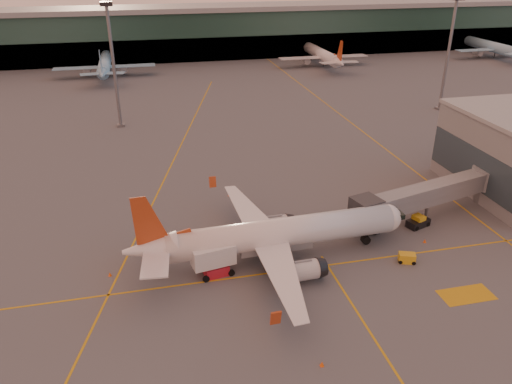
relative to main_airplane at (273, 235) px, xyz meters
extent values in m
plane|color=#4C4F54|center=(1.12, -7.82, -3.43)|extent=(600.00, 600.00, 0.00)
cube|color=#C99312|center=(1.12, -2.82, -3.42)|extent=(80.00, 0.25, 0.01)
cube|color=#C99312|center=(-8.88, 37.18, -3.42)|extent=(31.30, 115.98, 0.01)
cube|color=#C99312|center=(31.12, 62.18, -3.42)|extent=(0.25, 160.00, 0.01)
cube|color=#C99312|center=(6.12, -15.82, -3.42)|extent=(0.25, 30.00, 0.01)
cube|color=#C99312|center=(19.12, -11.82, -3.42)|extent=(6.00, 3.00, 0.01)
cube|color=#19382D|center=(1.12, 134.18, 4.57)|extent=(400.00, 18.00, 16.00)
cube|color=gray|center=(1.12, 134.18, 13.37)|extent=(400.00, 20.00, 1.60)
cube|color=black|center=(1.12, 125.68, 0.57)|extent=(400.00, 1.00, 8.00)
cube|color=#2D3D47|center=(34.17, 10.18, 1.57)|extent=(0.30, 21.60, 6.00)
cylinder|color=slate|center=(-18.88, 58.18, 9.07)|extent=(0.70, 0.70, 25.00)
cube|color=black|center=(-18.88, 58.18, 21.77)|extent=(2.40, 2.40, 0.80)
cube|color=slate|center=(-18.88, 58.18, -3.18)|extent=(1.60, 1.60, 0.50)
cylinder|color=slate|center=(56.12, 54.18, 9.07)|extent=(0.70, 0.70, 25.00)
cube|color=slate|center=(56.12, 54.18, -3.18)|extent=(1.60, 1.60, 0.50)
cylinder|color=white|center=(1.20, 0.04, 0.19)|extent=(28.30, 4.64, 3.62)
sphere|color=white|center=(15.29, 0.55, 0.19)|extent=(3.55, 3.55, 3.55)
cube|color=black|center=(16.32, 0.59, 0.64)|extent=(1.71, 2.41, 0.63)
cone|color=white|center=(-14.60, -0.53, 0.46)|extent=(6.31, 3.66, 3.44)
cube|color=white|center=(-14.15, -3.61, 0.55)|extent=(3.51, 6.11, 0.18)
cylinder|color=silver|center=(2.09, -5.43, -1.80)|extent=(3.86, 2.49, 2.35)
cylinder|color=black|center=(-0.77, -2.38, -2.61)|extent=(1.67, 1.32, 1.63)
cylinder|color=black|center=(-0.77, -2.38, -2.12)|extent=(0.33, 0.33, 1.00)
cube|color=white|center=(-14.37, 2.57, 0.55)|extent=(3.90, 6.27, 0.18)
cylinder|color=silver|center=(1.69, 5.57, -1.80)|extent=(3.86, 2.49, 2.35)
cylinder|color=black|center=(-0.95, 2.32, -2.61)|extent=(1.67, 1.32, 1.63)
cylinder|color=black|center=(-0.95, 2.32, -2.12)|extent=(0.33, 0.33, 1.00)
cube|color=slate|center=(0.17, 0.01, -0.98)|extent=(9.04, 3.22, 1.45)
cylinder|color=black|center=(12.54, 0.46, -2.61)|extent=(1.17, 0.76, 1.14)
cube|color=slate|center=(24.00, 5.23, 0.49)|extent=(22.90, 8.42, 2.70)
cube|color=#2D3035|center=(13.39, 2.88, 0.49)|extent=(4.16, 4.16, 3.00)
cube|color=#2D3035|center=(14.89, 3.78, -2.23)|extent=(1.60, 2.40, 2.40)
cylinder|color=black|center=(14.89, 2.68, -3.03)|extent=(0.80, 0.40, 0.80)
cylinder|color=black|center=(14.89, 4.88, -3.03)|extent=(0.80, 0.40, 0.80)
cylinder|color=slate|center=(24.00, 5.23, -2.12)|extent=(0.50, 0.50, 2.62)
cylinder|color=slate|center=(35.12, 8.18, 0.49)|extent=(4.40, 4.40, 3.00)
cylinder|color=slate|center=(35.12, 8.18, -2.12)|extent=(2.40, 2.40, 2.62)
cube|color=#AB1828|center=(-7.32, -1.54, -2.78)|extent=(3.08, 2.52, 1.29)
cube|color=silver|center=(-7.58, -1.59, -0.76)|extent=(5.30, 3.00, 2.41)
cylinder|color=black|center=(-8.67, -2.83, -3.04)|extent=(0.82, 0.43, 0.78)
cylinder|color=black|center=(-5.61, -2.29, -3.04)|extent=(0.82, 0.43, 0.78)
cube|color=gold|center=(15.83, -4.35, -2.83)|extent=(2.27, 1.81, 1.19)
cylinder|color=black|center=(14.92, -4.54, -3.18)|extent=(0.55, 0.41, 0.49)
cylinder|color=black|center=(16.40, -5.09, -3.18)|extent=(0.55, 0.41, 0.49)
cube|color=black|center=(21.73, 3.42, -2.91)|extent=(3.60, 2.67, 1.04)
cube|color=gold|center=(21.73, 3.42, -2.20)|extent=(1.75, 1.86, 0.85)
cylinder|color=black|center=(20.91, 2.33, -3.10)|extent=(0.72, 0.49, 0.66)
cylinder|color=black|center=(23.05, 3.08, -3.10)|extent=(0.72, 0.49, 0.66)
cone|color=#FF5C0D|center=(20.43, -0.72, -3.18)|extent=(0.38, 0.38, 0.49)
cube|color=#FF5C0D|center=(20.43, -0.72, -3.41)|extent=(0.33, 0.33, 0.03)
cone|color=#FF5C0D|center=(-19.53, 0.90, -3.18)|extent=(0.38, 0.38, 0.49)
cube|color=#FF5C0D|center=(-19.53, 0.90, -3.41)|extent=(0.33, 0.33, 0.03)
cone|color=#FF5C0D|center=(-0.12, -18.16, -3.17)|extent=(0.40, 0.40, 0.51)
cube|color=#FF5C0D|center=(-0.12, -18.16, -3.41)|extent=(0.35, 0.35, 0.03)
cone|color=#FF5C0D|center=(-2.07, 18.79, -3.18)|extent=(0.39, 0.39, 0.49)
cube|color=#FF5C0D|center=(-2.07, 18.79, -3.41)|extent=(0.34, 0.34, 0.03)
cone|color=#FF5C0D|center=(15.55, -4.35, -3.13)|extent=(0.46, 0.46, 0.59)
cube|color=#FF5C0D|center=(15.55, -4.35, -3.41)|extent=(0.40, 0.40, 0.03)
camera|label=1|loc=(-13.81, -50.22, 30.87)|focal=35.00mm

